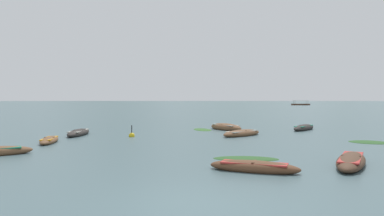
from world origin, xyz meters
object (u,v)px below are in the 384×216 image
rowboat_3 (49,140)px  rowboat_6 (79,133)px  rowboat_1 (242,133)px  rowboat_7 (304,128)px  ferry_0 (301,104)px  rowboat_4 (226,127)px  rowboat_5 (254,167)px  mooring_buoy (132,135)px  rowboat_2 (351,161)px

rowboat_3 → rowboat_6: size_ratio=0.84×
rowboat_1 → rowboat_7: bearing=36.5°
rowboat_6 → ferry_0: size_ratio=0.46×
rowboat_3 → rowboat_6: bearing=83.1°
rowboat_3 → ferry_0: bearing=65.0°
rowboat_1 → ferry_0: (54.63, 138.62, 0.28)m
rowboat_1 → rowboat_4: rowboat_4 is taller
rowboat_5 → rowboat_3: bearing=139.4°
rowboat_5 → ferry_0: ferry_0 is taller
rowboat_4 → ferry_0: ferry_0 is taller
rowboat_1 → mooring_buoy: mooring_buoy is taller
rowboat_2 → rowboat_3: rowboat_2 is taller
rowboat_5 → rowboat_7: 17.57m
rowboat_7 → ferry_0: (48.80, 134.31, 0.28)m
rowboat_2 → mooring_buoy: 13.87m
ferry_0 → mooring_buoy: size_ratio=9.43×
rowboat_7 → mooring_buoy: size_ratio=4.22×
rowboat_3 → rowboat_5: size_ratio=1.02×
rowboat_2 → rowboat_4: (-2.38, 15.28, 0.05)m
rowboat_4 → mooring_buoy: 8.43m
rowboat_5 → mooring_buoy: size_ratio=3.59×
rowboat_2 → rowboat_3: bearing=151.0°
rowboat_1 → rowboat_3: rowboat_1 is taller
rowboat_2 → rowboat_6: (-12.96, 11.52, 0.00)m
rowboat_4 → mooring_buoy: bearing=-144.3°
rowboat_1 → ferry_0: 149.00m
rowboat_5 → rowboat_7: bearing=64.3°
rowboat_3 → rowboat_4: size_ratio=0.85×
rowboat_3 → rowboat_5: rowboat_5 is taller
rowboat_3 → rowboat_7: rowboat_7 is taller
rowboat_2 → rowboat_3: (-13.45, 7.45, -0.03)m
rowboat_4 → rowboat_5: size_ratio=1.21×
rowboat_6 → rowboat_2: bearing=-41.6°
ferry_0 → rowboat_3: bearing=-115.0°
rowboat_3 → rowboat_7: (17.32, 7.52, 0.04)m
rowboat_4 → rowboat_1: bearing=-84.8°
rowboat_1 → rowboat_3: 11.93m
rowboat_6 → mooring_buoy: bearing=-17.4°
rowboat_3 → ferry_0: 156.49m
rowboat_2 → rowboat_5: rowboat_2 is taller
rowboat_6 → rowboat_3: bearing=-96.9°
rowboat_6 → rowboat_7: (16.83, 3.45, 0.01)m
rowboat_1 → rowboat_3: (-11.49, -3.21, -0.03)m
rowboat_2 → rowboat_6: size_ratio=1.01×
rowboat_2 → rowboat_4: bearing=98.9°
ferry_0 → mooring_buoy: (-61.90, -138.93, -0.36)m
rowboat_2 → rowboat_6: 17.34m
mooring_buoy → rowboat_2: bearing=-48.3°
rowboat_7 → ferry_0: bearing=70.0°
rowboat_1 → rowboat_5: rowboat_1 is taller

